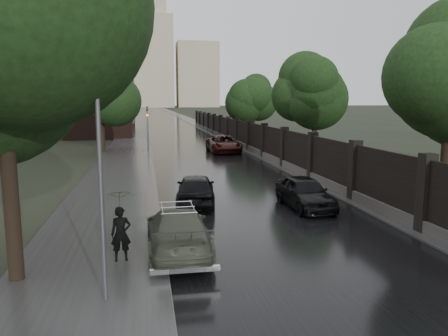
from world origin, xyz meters
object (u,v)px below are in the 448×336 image
traffic_light (148,128)px  car_right_far (224,144)px  volga_sedan (178,230)px  tree_right_b (316,93)px  hatchback_left (196,189)px  tree_left_far (101,90)px  car_right_near (305,192)px  lamp_post (101,185)px  tree_right_c (254,96)px  pedestrian_umbrella (120,205)px

traffic_light → car_right_far: (6.41, 3.97, -1.66)m
traffic_light → volga_sedan: size_ratio=0.91×
tree_right_b → hatchback_left: 15.80m
tree_right_b → hatchback_left: (-9.92, -11.53, -4.27)m
tree_left_far → hatchback_left: (5.58, -19.53, -4.57)m
volga_sedan → car_right_near: (5.53, 4.28, 0.02)m
traffic_light → volga_sedan: 20.34m
car_right_near → lamp_post: bearing=-136.3°
tree_left_far → lamp_post: size_ratio=1.45×
tree_left_far → volga_sedan: size_ratio=1.68×
tree_right_c → car_right_near: (-5.57, -30.98, -4.29)m
lamp_post → car_right_near: bearing=45.8°
tree_left_far → tree_right_b: tree_left_far is taller
tree_right_b → volga_sedan: tree_right_b is taller
hatchback_left → lamp_post: bearing=78.7°
lamp_post → car_right_far: 28.53m
traffic_light → car_right_far: 7.72m
car_right_far → hatchback_left: bearing=-105.1°
tree_right_b → tree_right_c: size_ratio=1.00×
tree_right_c → volga_sedan: size_ratio=1.60×
tree_right_c → lamp_post: (-12.90, -38.50, -2.28)m
tree_left_far → tree_right_c: 18.45m
lamp_post → volga_sedan: size_ratio=1.16×
hatchback_left → tree_right_c: bearing=-101.4°
pedestrian_umbrella → volga_sedan: bearing=25.3°
traffic_light → volga_sedan: traffic_light is taller
tree_right_c → car_right_near: size_ratio=1.81×
tree_left_far → hatchback_left: size_ratio=1.87×
lamp_post → hatchback_left: (2.98, 8.97, -2.00)m
tree_left_far → pedestrian_umbrella: 26.57m
car_right_far → volga_sedan: bearing=-104.6°
tree_right_b → traffic_light: (-11.80, 2.99, -2.55)m
car_right_far → pedestrian_umbrella: bearing=-107.5°
tree_right_c → volga_sedan: tree_right_c is taller
tree_right_c → tree_left_far: bearing=-147.2°
car_right_far → tree_right_c: bearing=62.6°
volga_sedan → pedestrian_umbrella: bearing=30.4°
traffic_light → car_right_near: bearing=-68.7°
tree_right_b → traffic_light: bearing=165.8°
tree_right_c → pedestrian_umbrella: tree_right_c is taller
tree_right_b → car_right_far: 9.76m
tree_right_b → volga_sedan: size_ratio=1.60×
tree_right_c → lamp_post: bearing=-108.5°
tree_right_b → lamp_post: (-12.90, -20.50, -2.28)m
tree_right_b → tree_right_c: bearing=90.0°
tree_left_far → traffic_light: (3.70, -5.01, -2.84)m
tree_right_b → pedestrian_umbrella: size_ratio=3.06×
tree_right_c → lamp_post: tree_right_c is taller
lamp_post → tree_left_far: bearing=95.2°
car_right_near → car_right_far: size_ratio=0.73×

